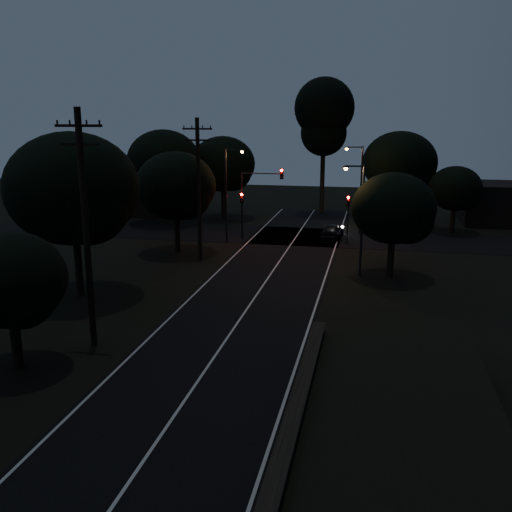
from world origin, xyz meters
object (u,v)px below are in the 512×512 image
at_px(utility_pole_mid, 86,227).
at_px(car, 332,231).
at_px(signal_mast, 261,190).
at_px(streetlight_b, 359,184).
at_px(streetlight_a, 228,189).
at_px(utility_pole_far, 199,187).
at_px(streetlight_c, 360,212).
at_px(tall_pine, 324,116).
at_px(signal_left, 242,207).
at_px(signal_right, 348,210).

xyz_separation_m(utility_pole_mid, car, (9.20, 26.80, -5.06)).
height_order(signal_mast, streetlight_b, streetlight_b).
bearing_deg(streetlight_a, signal_mast, 39.77).
bearing_deg(signal_mast, utility_pole_far, -111.11).
relative_size(streetlight_a, streetlight_c, 1.07).
distance_m(utility_pole_far, streetlight_a, 6.10).
xyz_separation_m(streetlight_b, streetlight_c, (0.52, -14.00, -0.29)).
bearing_deg(streetlight_a, tall_pine, 69.64).
xyz_separation_m(streetlight_c, car, (-2.63, 11.80, -3.67)).
bearing_deg(streetlight_c, streetlight_b, 92.14).
bearing_deg(signal_mast, streetlight_c, -48.81).
height_order(streetlight_c, car, streetlight_c).
height_order(tall_pine, streetlight_a, tall_pine).
bearing_deg(streetlight_b, utility_pole_mid, -111.30).
height_order(signal_left, car, signal_left).
relative_size(tall_pine, signal_mast, 2.35).
relative_size(utility_pole_far, signal_left, 2.56).
xyz_separation_m(utility_pole_mid, streetlight_a, (0.69, 23.00, -1.10)).
relative_size(signal_mast, car, 1.57).
xyz_separation_m(utility_pole_far, signal_right, (10.60, 7.99, -2.65)).
bearing_deg(tall_pine, streetlight_a, -110.36).
xyz_separation_m(signal_right, streetlight_b, (0.71, 4.01, 1.80)).
distance_m(tall_pine, signal_mast, 16.72).
distance_m(streetlight_c, car, 12.64).
bearing_deg(signal_mast, utility_pole_mid, -97.04).
relative_size(signal_left, streetlight_a, 0.51).
bearing_deg(signal_mast, signal_left, -179.87).
height_order(utility_pole_far, streetlight_c, utility_pole_far).
relative_size(signal_mast, streetlight_c, 0.83).
height_order(streetlight_a, streetlight_c, streetlight_a).
bearing_deg(utility_pole_mid, car, 71.05).
bearing_deg(signal_left, signal_mast, 0.13).
height_order(tall_pine, car, tall_pine).
bearing_deg(signal_mast, signal_right, -0.03).
distance_m(utility_pole_far, signal_right, 13.53).
height_order(tall_pine, signal_mast, tall_pine).
relative_size(signal_left, signal_mast, 0.66).
distance_m(utility_pole_mid, signal_right, 27.30).
xyz_separation_m(tall_pine, streetlight_b, (4.31, -11.00, -5.94)).
distance_m(utility_pole_far, streetlight_c, 12.05).
xyz_separation_m(utility_pole_far, streetlight_b, (11.31, 12.00, -0.85)).
xyz_separation_m(streetlight_a, car, (8.51, 3.80, -3.96)).
height_order(utility_pole_far, car, utility_pole_far).
bearing_deg(car, signal_right, 132.82).
height_order(signal_mast, streetlight_c, streetlight_c).
xyz_separation_m(signal_left, streetlight_a, (-0.71, -1.99, 1.80)).
bearing_deg(tall_pine, signal_right, -76.51).
height_order(utility_pole_far, signal_mast, utility_pole_far).
bearing_deg(utility_pole_mid, signal_mast, 82.96).
xyz_separation_m(utility_pole_mid, signal_right, (10.60, 24.99, -2.90)).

